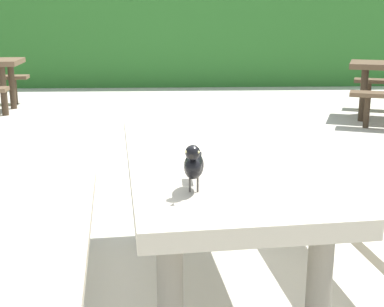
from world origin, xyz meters
name	(u,v)px	position (x,y,z in m)	size (l,w,h in m)	color
ground_plane	(218,271)	(0.00, 0.00, 0.00)	(60.00, 60.00, 0.00)	beige
hedge_wall	(181,24)	(0.00, 8.23, 1.16)	(28.00, 1.58, 2.32)	#2D6B28
picnic_table_foreground	(211,190)	(-0.07, -0.26, 0.56)	(1.84, 1.87, 0.74)	#B2A893
bird_grackle	(194,164)	(-0.17, -0.83, 0.84)	(0.09, 0.29, 0.18)	black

